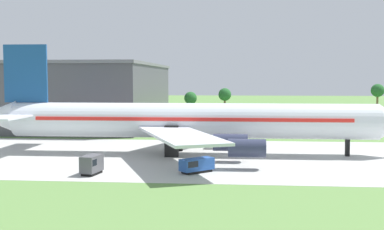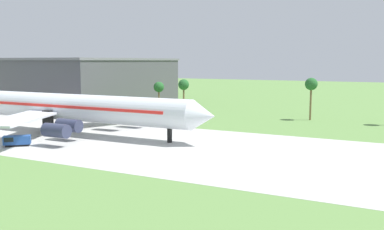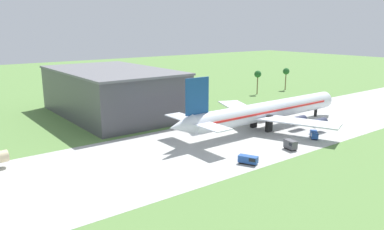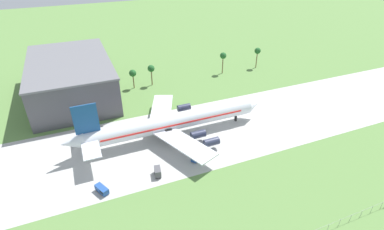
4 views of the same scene
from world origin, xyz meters
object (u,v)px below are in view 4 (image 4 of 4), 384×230
catering_van (102,190)px  terminal_building (72,78)px  fuel_truck (196,157)px  jet_airliner (170,123)px  baggage_tug (158,172)px

catering_van → terminal_building: 73.25m
fuel_truck → terminal_building: 78.27m
catering_van → terminal_building: size_ratio=0.09×
jet_airliner → terminal_building: jet_airliner is taller
jet_airliner → terminal_building: (-32.19, 51.90, 2.95)m
jet_airliner → terminal_building: 61.14m
jet_airliner → catering_van: (-29.34, -20.87, -4.93)m
baggage_tug → catering_van: (-17.86, -0.90, -0.31)m
jet_airliner → fuel_truck: 18.38m
jet_airliner → catering_van: size_ratio=14.87×
baggage_tug → fuel_truck: (14.84, 2.60, -0.33)m
baggage_tug → fuel_truck: 15.07m
terminal_building → baggage_tug: bearing=-73.9°
baggage_tug → catering_van: baggage_tug is taller
fuel_truck → catering_van: size_ratio=0.98×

